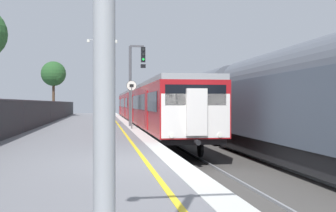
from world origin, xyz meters
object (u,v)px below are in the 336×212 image
(freight_train_adjacent_track, at_px, (236,102))
(platform_lamp_mid, at_px, (102,75))
(commuter_train_at_platform, at_px, (145,106))
(background_tree_centre, at_px, (54,74))
(speed_limit_sign, at_px, (132,98))
(signal_gantry, at_px, (134,76))

(freight_train_adjacent_track, xyz_separation_m, platform_lamp_mid, (-7.55, 4.91, 1.82))
(commuter_train_at_platform, bearing_deg, background_tree_centre, 123.18)
(speed_limit_sign, distance_m, platform_lamp_mid, 4.00)
(freight_train_adjacent_track, relative_size, speed_limit_sign, 10.37)
(freight_train_adjacent_track, height_order, background_tree_centre, background_tree_centre)
(freight_train_adjacent_track, bearing_deg, background_tree_centre, 116.34)
(speed_limit_sign, distance_m, background_tree_centre, 25.72)
(freight_train_adjacent_track, bearing_deg, commuter_train_at_platform, 107.78)
(speed_limit_sign, height_order, background_tree_centre, background_tree_centre)
(signal_gantry, bearing_deg, freight_train_adjacent_track, -38.96)
(speed_limit_sign, height_order, platform_lamp_mid, platform_lamp_mid)
(background_tree_centre, bearing_deg, freight_train_adjacent_track, -63.66)
(platform_lamp_mid, bearing_deg, background_tree_centre, 104.28)
(commuter_train_at_platform, distance_m, speed_limit_sign, 11.00)
(signal_gantry, distance_m, speed_limit_sign, 3.18)
(signal_gantry, bearing_deg, speed_limit_sign, -97.40)
(commuter_train_at_platform, xyz_separation_m, speed_limit_sign, (-1.85, -10.83, 0.53))
(commuter_train_at_platform, xyz_separation_m, signal_gantry, (-1.48, -8.05, 2.03))
(signal_gantry, bearing_deg, background_tree_centre, 108.97)
(commuter_train_at_platform, relative_size, speed_limit_sign, 14.24)
(signal_gantry, relative_size, speed_limit_sign, 1.87)
(commuter_train_at_platform, distance_m, platform_lamp_mid, 8.63)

